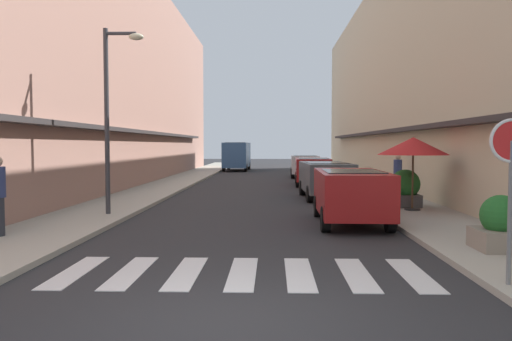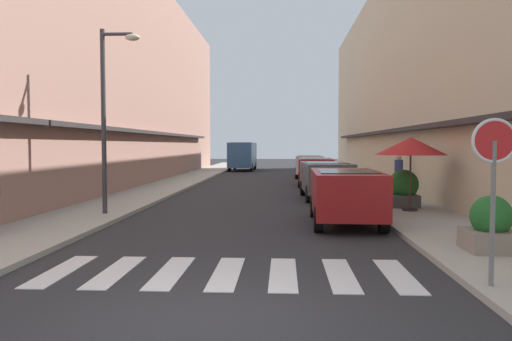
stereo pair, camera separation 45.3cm
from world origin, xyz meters
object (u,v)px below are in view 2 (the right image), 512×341
object	(u,v)px
parked_car_near	(346,191)
parked_car_far	(315,168)
parked_car_mid	(326,176)
parked_car_distant	(309,164)
round_street_sign	(494,158)
cafe_umbrella	(411,146)
delivery_van	(243,154)
pedestrian_walking_far	(399,174)
planter_corner	(491,226)
street_lamp	(110,102)
planter_midblock	(403,189)

from	to	relation	value
parked_car_near	parked_car_far	xyz separation A→B (m)	(0.00, 12.87, 0.00)
parked_car_mid	parked_car_distant	world-z (taller)	same
round_street_sign	cafe_umbrella	distance (m)	8.40
round_street_sign	cafe_umbrella	xyz separation A→B (m)	(0.92, 8.35, 0.14)
parked_car_far	round_street_sign	xyz separation A→B (m)	(1.32, -19.11, 1.05)
delivery_van	pedestrian_walking_far	size ratio (longest dim) A/B	3.29
parked_car_distant	planter_corner	xyz separation A→B (m)	(2.31, -23.23, -0.33)
parked_car_near	delivery_van	bearing A→B (deg)	100.26
parked_car_near	delivery_van	distance (m)	28.77
parked_car_mid	street_lamp	world-z (taller)	street_lamp
cafe_umbrella	parked_car_mid	bearing A→B (deg)	117.45
round_street_sign	planter_corner	bearing A→B (deg)	68.04
round_street_sign	street_lamp	world-z (taller)	street_lamp
street_lamp	planter_midblock	bearing A→B (deg)	13.00
parked_car_far	planter_corner	distance (m)	16.84
planter_midblock	cafe_umbrella	bearing A→B (deg)	-91.67
round_street_sign	delivery_van	bearing A→B (deg)	100.57
parked_car_mid	round_street_sign	bearing A→B (deg)	-84.04
parked_car_near	round_street_sign	bearing A→B (deg)	-78.04
parked_car_far	pedestrian_walking_far	bearing A→B (deg)	-62.55
round_street_sign	pedestrian_walking_far	xyz separation A→B (m)	(1.70, 13.30, -0.99)
parked_car_near	parked_car_distant	size ratio (longest dim) A/B	1.01
pedestrian_walking_far	round_street_sign	bearing A→B (deg)	-18.16
planter_corner	planter_midblock	size ratio (longest dim) A/B	0.87
pedestrian_walking_far	parked_car_mid	bearing A→B (deg)	-89.11
parked_car_distant	planter_corner	world-z (taller)	parked_car_distant
cafe_umbrella	parked_car_near	bearing A→B (deg)	-136.90
planter_corner	pedestrian_walking_far	size ratio (longest dim) A/B	0.65
cafe_umbrella	street_lamp	bearing A→B (deg)	-172.88
parked_car_far	pedestrian_walking_far	world-z (taller)	pedestrian_walking_far
parked_car_mid	parked_car_distant	size ratio (longest dim) A/B	1.05
street_lamp	planter_corner	distance (m)	10.69
planter_midblock	pedestrian_walking_far	size ratio (longest dim) A/B	0.74
delivery_van	parked_car_mid	bearing A→B (deg)	-76.82
cafe_umbrella	pedestrian_walking_far	distance (m)	5.14
parked_car_near	parked_car_far	bearing A→B (deg)	90.00
parked_car_near	street_lamp	distance (m)	7.34
cafe_umbrella	pedestrian_walking_far	xyz separation A→B (m)	(0.77, 4.95, -1.13)
parked_car_mid	pedestrian_walking_far	distance (m)	3.09
parked_car_mid	delivery_van	size ratio (longest dim) A/B	0.77
parked_car_near	pedestrian_walking_far	distance (m)	7.67
parked_car_distant	street_lamp	distance (m)	19.84
pedestrian_walking_far	cafe_umbrella	bearing A→B (deg)	-19.77
parked_car_near	planter_corner	distance (m)	4.46
parked_car_distant	parked_car_near	bearing A→B (deg)	-90.00
parked_car_mid	delivery_van	distance (m)	22.48
parked_car_mid	planter_corner	size ratio (longest dim) A/B	3.91
parked_car_far	street_lamp	world-z (taller)	street_lamp
parked_car_far	cafe_umbrella	size ratio (longest dim) A/B	1.78
parked_car_distant	planter_midblock	distance (m)	16.51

